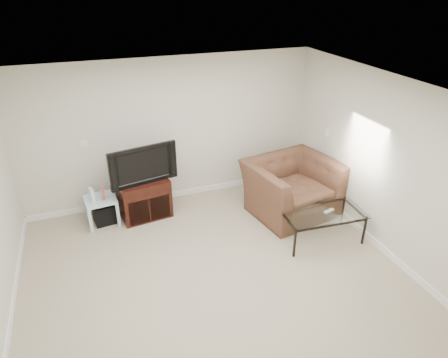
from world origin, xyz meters
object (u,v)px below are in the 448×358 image
object	(u,v)px
side_table	(102,211)
coffee_table	(320,225)
television	(141,163)
tv_stand	(144,198)
subwoofer	(104,213)
recliner	(292,179)

from	to	relation	value
side_table	coffee_table	size ratio (longest dim) A/B	0.39
television	side_table	distance (m)	1.02
tv_stand	television	bearing A→B (deg)	-90.00
television	coffee_table	bearing A→B (deg)	-44.34
television	subwoofer	distance (m)	1.06
television	side_table	size ratio (longest dim) A/B	2.15
side_table	subwoofer	bearing A→B (deg)	39.47
side_table	subwoofer	world-z (taller)	side_table
side_table	tv_stand	bearing A→B (deg)	0.00
tv_stand	coffee_table	bearing A→B (deg)	-41.09
subwoofer	coffee_table	world-z (taller)	coffee_table
television	subwoofer	xyz separation A→B (m)	(-0.67, 0.05, -0.82)
side_table	television	bearing A→B (deg)	-2.68
subwoofer	coffee_table	bearing A→B (deg)	-27.61
tv_stand	recliner	bearing A→B (deg)	-24.36
tv_stand	recliner	size ratio (longest dim) A/B	0.57
recliner	coffee_table	size ratio (longest dim) A/B	1.15
recliner	subwoofer	bearing A→B (deg)	156.30
coffee_table	television	bearing A→B (deg)	147.10
television	recliner	world-z (taller)	television
side_table	coffee_table	bearing A→B (deg)	-27.09
television	coffee_table	xyz separation A→B (m)	(2.39, -1.55, -0.74)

